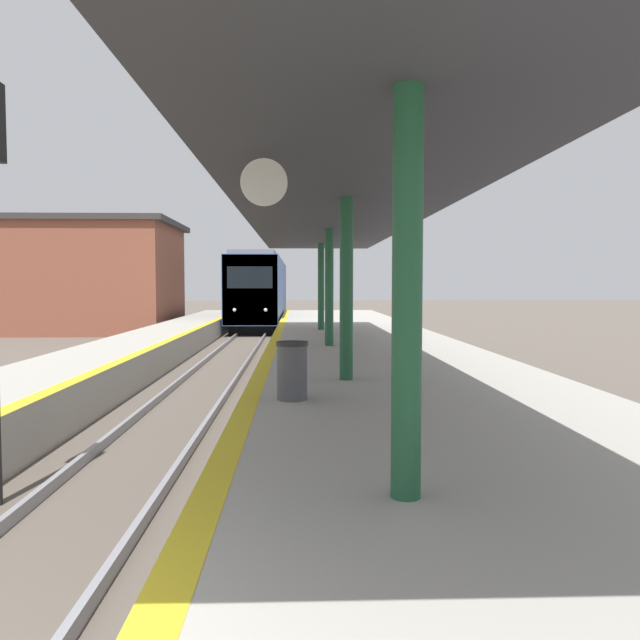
{
  "coord_description": "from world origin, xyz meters",
  "views": [
    {
      "loc": [
        2.39,
        -2.32,
        2.6
      ],
      "look_at": [
        3.25,
        22.34,
        1.2
      ],
      "focal_mm": 35.0,
      "sensor_mm": 36.0,
      "label": 1
    }
  ],
  "objects": [
    {
      "name": "station_canopy",
      "position": [
        3.26,
        12.09,
        4.2
      ],
      "size": [
        4.25,
        25.23,
        3.49
      ],
      "color": "#1E5133",
      "rests_on": "platform_right"
    },
    {
      "name": "trash_bin",
      "position": [
        2.29,
        6.98,
        1.31
      ],
      "size": [
        0.48,
        0.48,
        0.87
      ],
      "color": "#4C4C51",
      "rests_on": "platform_right"
    },
    {
      "name": "train",
      "position": [
        0.0,
        38.08,
        2.22
      ],
      "size": [
        2.78,
        19.4,
        4.36
      ],
      "color": "black",
      "rests_on": "ground"
    },
    {
      "name": "station_building",
      "position": [
        -11.56,
        32.61,
        3.06
      ],
      "size": [
        14.52,
        8.22,
        6.09
      ],
      "color": "brown",
      "rests_on": "ground"
    }
  ]
}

